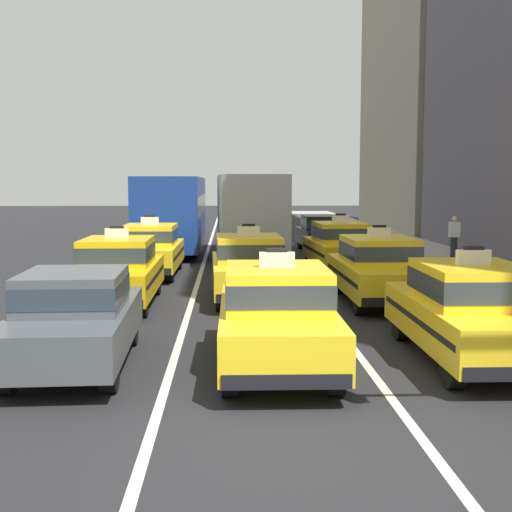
# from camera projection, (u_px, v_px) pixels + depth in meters

# --- Properties ---
(ground_plane) EXTENTS (160.00, 160.00, 0.00)m
(ground_plane) POSITION_uv_depth(u_px,v_px,m) (288.00, 449.00, 7.60)
(ground_plane) COLOR #232326
(lane_stripe_left_center) EXTENTS (0.14, 80.00, 0.01)m
(lane_stripe_left_center) POSITION_uv_depth(u_px,v_px,m) (206.00, 256.00, 27.40)
(lane_stripe_left_center) COLOR silver
(lane_stripe_left_center) RESTS_ON ground
(lane_stripe_center_right) EXTENTS (0.14, 80.00, 0.01)m
(lane_stripe_center_right) POSITION_uv_depth(u_px,v_px,m) (284.00, 256.00, 27.53)
(lane_stripe_center_right) COLOR silver
(lane_stripe_center_right) RESTS_ON ground
(sidewalk_curb) EXTENTS (4.00, 90.00, 0.15)m
(sidewalk_curb) POSITION_uv_depth(u_px,v_px,m) (461.00, 269.00, 22.78)
(sidewalk_curb) COLOR #9E9993
(sidewalk_curb) RESTS_ON ground
(sedan_left_nearest) EXTENTS (1.92, 4.36, 1.58)m
(sedan_left_nearest) POSITION_uv_depth(u_px,v_px,m) (75.00, 316.00, 10.90)
(sedan_left_nearest) COLOR black
(sedan_left_nearest) RESTS_ON ground
(taxi_left_second) EXTENTS (1.85, 4.57, 1.96)m
(taxi_left_second) POSITION_uv_depth(u_px,v_px,m) (118.00, 270.00, 16.38)
(taxi_left_second) COLOR black
(taxi_left_second) RESTS_ON ground
(taxi_left_third) EXTENTS (1.85, 4.57, 1.96)m
(taxi_left_third) POSITION_uv_depth(u_px,v_px,m) (151.00, 249.00, 21.64)
(taxi_left_third) COLOR black
(taxi_left_third) RESTS_ON ground
(bus_left_fourth) EXTENTS (2.60, 11.22, 3.22)m
(bus_left_fourth) POSITION_uv_depth(u_px,v_px,m) (174.00, 209.00, 30.17)
(bus_left_fourth) COLOR black
(bus_left_fourth) RESTS_ON ground
(sedan_left_fifth) EXTENTS (1.76, 4.30, 1.58)m
(sedan_left_fifth) POSITION_uv_depth(u_px,v_px,m) (185.00, 219.00, 39.40)
(sedan_left_fifth) COLOR black
(sedan_left_fifth) RESTS_ON ground
(taxi_center_nearest) EXTENTS (1.86, 4.57, 1.96)m
(taxi_center_nearest) POSITION_uv_depth(u_px,v_px,m) (276.00, 314.00, 10.88)
(taxi_center_nearest) COLOR black
(taxi_center_nearest) RESTS_ON ground
(taxi_center_second) EXTENTS (1.95, 4.61, 1.96)m
(taxi_center_second) POSITION_uv_depth(u_px,v_px,m) (248.00, 266.00, 17.19)
(taxi_center_second) COLOR black
(taxi_center_second) RESTS_ON ground
(box_truck_center_third) EXTENTS (2.52, 7.05, 3.27)m
(box_truck_center_third) POSITION_uv_depth(u_px,v_px,m) (249.00, 215.00, 25.35)
(box_truck_center_third) COLOR black
(box_truck_center_third) RESTS_ON ground
(taxi_right_nearest) EXTENTS (1.84, 4.57, 1.96)m
(taxi_right_nearest) POSITION_uv_depth(u_px,v_px,m) (469.00, 310.00, 11.24)
(taxi_right_nearest) COLOR black
(taxi_right_nearest) RESTS_ON ground
(taxi_right_second) EXTENTS (1.87, 4.58, 1.96)m
(taxi_right_second) POSITION_uv_depth(u_px,v_px,m) (377.00, 268.00, 16.72)
(taxi_right_second) COLOR black
(taxi_right_second) RESTS_ON ground
(taxi_right_third) EXTENTS (2.02, 4.64, 1.96)m
(taxi_right_third) POSITION_uv_depth(u_px,v_px,m) (339.00, 245.00, 22.77)
(taxi_right_third) COLOR black
(taxi_right_third) RESTS_ON ground
(sedan_right_fourth) EXTENTS (1.85, 4.33, 1.58)m
(sedan_right_fourth) POSITION_uv_depth(u_px,v_px,m) (321.00, 232.00, 29.10)
(sedan_right_fourth) COLOR black
(sedan_right_fourth) RESTS_ON ground
(pedestrian_near_crosswalk) EXTENTS (0.36, 0.24, 1.66)m
(pedestrian_near_crosswalk) POSITION_uv_depth(u_px,v_px,m) (454.00, 239.00, 23.97)
(pedestrian_near_crosswalk) COLOR #23232D
(pedestrian_near_crosswalk) RESTS_ON sidewalk_curb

